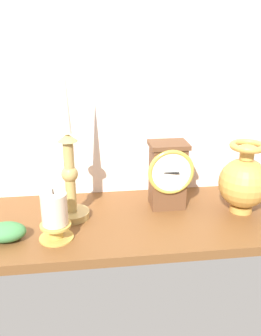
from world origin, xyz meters
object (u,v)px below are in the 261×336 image
(pillar_candle_front, at_px, (55,216))
(brass_vase_bulbous, at_px, (244,181))
(candlestick_tall_left, at_px, (69,169))
(mantel_clock, at_px, (168,174))

(pillar_candle_front, bearing_deg, brass_vase_bulbous, 9.32)
(candlestick_tall_left, bearing_deg, brass_vase_bulbous, -2.68)
(brass_vase_bulbous, height_order, pillar_candle_front, brass_vase_bulbous)
(pillar_candle_front, bearing_deg, candlestick_tall_left, 70.84)
(candlestick_tall_left, xyz_separation_m, pillar_candle_front, (-0.04, -0.10, -0.08))
(pillar_candle_front, bearing_deg, mantel_clock, 24.21)
(brass_vase_bulbous, relative_size, pillar_candle_front, 1.52)
(brass_vase_bulbous, bearing_deg, mantel_clock, 164.71)
(mantel_clock, distance_m, candlestick_tall_left, 0.27)
(mantel_clock, relative_size, pillar_candle_front, 1.45)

